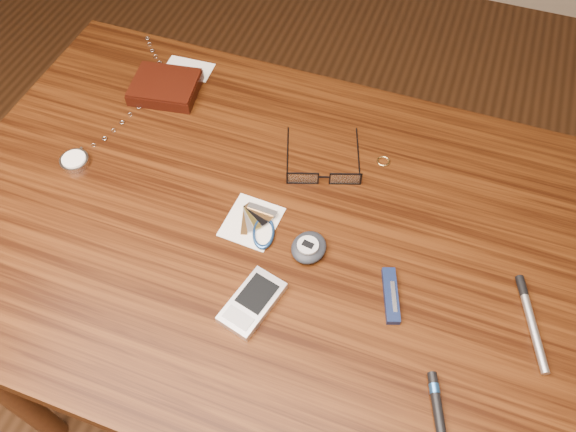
% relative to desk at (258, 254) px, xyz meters
% --- Properties ---
extents(ground, '(3.80, 3.80, 0.00)m').
position_rel_desk_xyz_m(ground, '(0.00, 0.00, -0.65)').
color(ground, '#472814').
rests_on(ground, ground).
extents(desk, '(1.00, 0.70, 0.75)m').
position_rel_desk_xyz_m(desk, '(0.00, 0.00, 0.00)').
color(desk, '#371908').
rests_on(desk, ground).
extents(wallet_and_card, '(0.13, 0.16, 0.03)m').
position_rel_desk_xyz_m(wallet_and_card, '(-0.26, 0.21, 0.11)').
color(wallet_and_card, black).
rests_on(wallet_and_card, desk).
extents(eyeglasses, '(0.15, 0.16, 0.03)m').
position_rel_desk_xyz_m(eyeglasses, '(0.08, 0.11, 0.11)').
color(eyeglasses, black).
rests_on(eyeglasses, desk).
extents(gold_ring, '(0.03, 0.03, 0.00)m').
position_rel_desk_xyz_m(gold_ring, '(0.16, 0.18, 0.10)').
color(gold_ring, tan).
rests_on(gold_ring, desk).
extents(pocket_watch, '(0.10, 0.36, 0.01)m').
position_rel_desk_xyz_m(pocket_watch, '(-0.32, 0.02, 0.11)').
color(pocket_watch, silver).
rests_on(pocket_watch, desk).
extents(pda_phone, '(0.07, 0.11, 0.01)m').
position_rel_desk_xyz_m(pda_phone, '(0.05, -0.14, 0.11)').
color(pda_phone, silver).
rests_on(pda_phone, desk).
extents(pedometer, '(0.06, 0.06, 0.02)m').
position_rel_desk_xyz_m(pedometer, '(0.10, -0.03, 0.11)').
color(pedometer, '#1E232A').
rests_on(pedometer, desk).
extents(notepad_keys, '(0.10, 0.09, 0.01)m').
position_rel_desk_xyz_m(notepad_keys, '(0.01, -0.01, 0.11)').
color(notepad_keys, silver).
rests_on(notepad_keys, desk).
extents(pocket_knife, '(0.05, 0.09, 0.01)m').
position_rel_desk_xyz_m(pocket_knife, '(0.23, -0.06, 0.11)').
color(pocket_knife, '#0F1537').
rests_on(pocket_knife, desk).
extents(silver_pen, '(0.06, 0.14, 0.01)m').
position_rel_desk_xyz_m(silver_pen, '(0.42, -0.02, 0.11)').
color(silver_pen, '#B5B5B9').
rests_on(silver_pen, desk).
extents(black_blue_pen, '(0.04, 0.09, 0.01)m').
position_rel_desk_xyz_m(black_blue_pen, '(0.32, -0.19, 0.11)').
color(black_blue_pen, black).
rests_on(black_blue_pen, desk).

